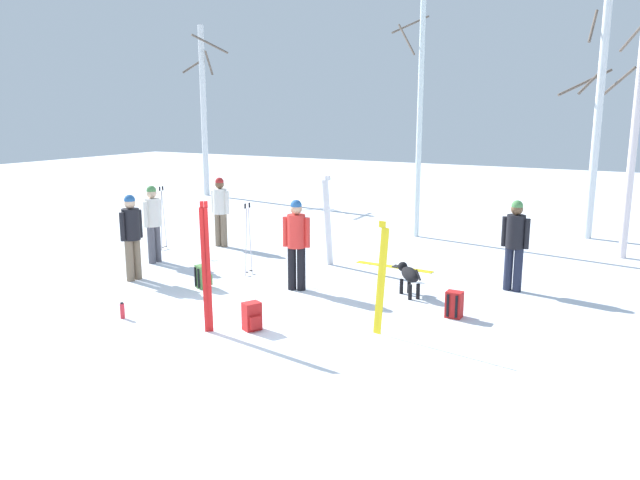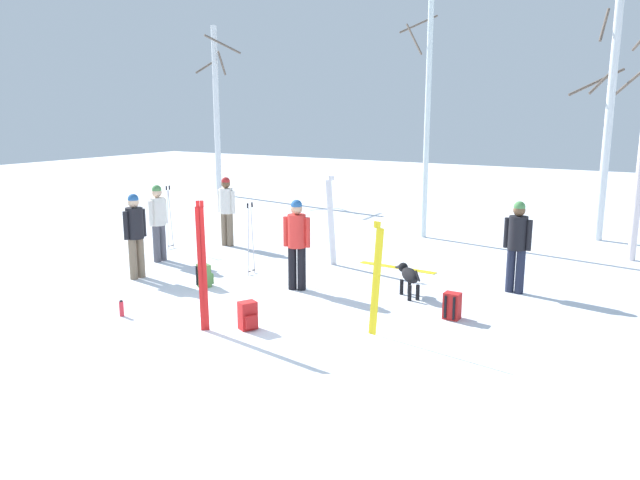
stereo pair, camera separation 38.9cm
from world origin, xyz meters
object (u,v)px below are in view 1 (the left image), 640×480
person_0 (220,207)px  ski_pair_planted_0 (206,268)px  backpack_0 (454,305)px  birch_tree_1 (420,84)px  dog (409,275)px  backpack_1 (203,277)px  ski_pair_planted_1 (381,279)px  ski_poles_0 (163,216)px  person_2 (296,239)px  birch_tree_3 (639,82)px  backpack_2 (252,317)px  person_1 (132,232)px  birch_tree_0 (204,109)px  water_bottle_0 (122,311)px  ski_pair_planted_2 (328,221)px  ski_poles_1 (248,237)px  ski_pair_lying_0 (394,267)px  person_3 (515,239)px  birch_tree_2 (598,115)px  person_4 (153,219)px

person_0 → ski_pair_planted_0: size_ratio=0.85×
backpack_0 → birch_tree_1: 7.64m
dog → backpack_1: size_ratio=1.52×
ski_pair_planted_1 → ski_poles_0: bearing=158.0°
person_2 → birch_tree_3: 8.36m
dog → backpack_2: dog is taller
person_1 → birch_tree_0: size_ratio=0.27×
person_1 → birch_tree_3: size_ratio=0.22×
dog → water_bottle_0: 5.01m
ski_pair_planted_0 → backpack_1: ski_pair_planted_0 is taller
ski_pair_planted_2 → backpack_1: size_ratio=4.45×
person_2 → backpack_0: person_2 is taller
backpack_1 → birch_tree_0: size_ratio=0.07×
ski_pair_planted_2 → ski_poles_1: bearing=-123.3°
person_0 → water_bottle_0: bearing=-68.9°
ski_pair_lying_0 → birch_tree_1: size_ratio=0.23×
dog → person_2: bearing=-161.3°
person_1 → ski_pair_lying_0: size_ratio=0.97×
person_0 → birch_tree_0: 9.89m
dog → person_3: bearing=38.5°
person_0 → ski_pair_planted_1: bearing=-32.4°
ski_pair_planted_0 → backpack_0: bearing=38.9°
person_1 → ski_pair_planted_2: bearing=46.8°
ski_pair_planted_1 → ski_poles_1: size_ratio=1.17×
person_2 → birch_tree_2: bearing=61.9°
water_bottle_0 → backpack_1: bearing=90.1°
person_3 → ski_pair_lying_0: (-2.61, 0.55, -0.97)m
ski_pair_planted_1 → ski_poles_0: 7.48m
person_0 → birch_tree_0: (-6.34, 7.22, 2.37)m
backpack_1 → ski_pair_planted_1: bearing=-9.6°
person_1 → ski_poles_1: bearing=38.9°
person_4 → ski_pair_lying_0: (4.82, 2.18, -0.97)m
person_4 → ski_pair_planted_1: (6.21, -1.74, -0.11)m
ski_pair_planted_0 → ski_pair_lying_0: ski_pair_planted_0 is taller
person_2 → person_1: bearing=-162.9°
ski_pair_planted_2 → birch_tree_1: bearing=81.7°
person_3 → birch_tree_1: (-3.41, 3.95, 2.98)m
person_4 → ski_pair_planted_1: size_ratio=0.98×
person_3 → ski_poles_0: bearing=-176.1°
birch_tree_0 → ski_poles_0: bearing=-56.8°
ski_pair_planted_2 → backpack_0: (3.49, -2.09, -0.76)m
person_2 → water_bottle_0: person_2 is taller
person_2 → birch_tree_3: bearing=48.6°
backpack_1 → birch_tree_1: 7.83m
ski_pair_planted_2 → birch_tree_1: 4.94m
ski_pair_planted_1 → birch_tree_1: 8.23m
dog → ski_poles_0: (-6.57, 0.70, 0.43)m
birch_tree_0 → person_3: bearing=-29.5°
backpack_0 → water_bottle_0: size_ratio=1.62×
person_4 → ski_poles_1: 2.46m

